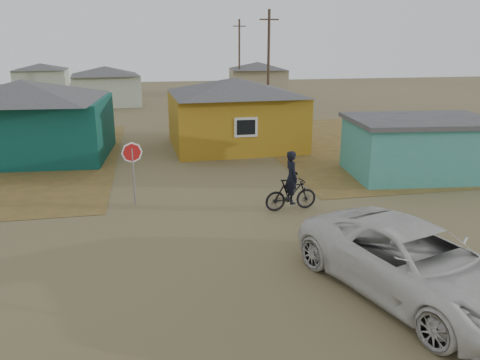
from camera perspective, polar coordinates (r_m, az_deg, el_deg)
ground at (r=13.53m, az=-0.03°, el=-9.02°), size 120.00×120.00×0.00m
grass_ne at (r=30.42m, az=21.64°, el=4.36°), size 20.00×18.00×0.00m
house_teal at (r=26.46m, az=-24.70°, el=6.86°), size 8.93×7.08×4.00m
house_yellow at (r=26.69m, az=-0.63°, el=8.33°), size 7.72×6.76×3.90m
shed_turquoise at (r=22.42m, az=21.07°, el=3.81°), size 6.71×4.93×2.60m
house_pale_west at (r=46.28m, az=-16.01°, el=11.04°), size 7.04×6.15×3.60m
house_beige_east at (r=53.57m, az=2.18°, el=12.34°), size 6.95×6.05×3.60m
house_pale_north at (r=59.26m, az=-23.02°, el=11.37°), size 6.28×5.81×3.40m
utility_pole_near at (r=35.15m, az=3.48°, el=13.80°), size 1.40×0.20×8.00m
utility_pole_far at (r=50.96m, az=-0.08°, el=14.70°), size 1.40×0.20×8.00m
stop_sign at (r=17.44m, az=-12.98°, el=2.55°), size 0.77×0.17×2.36m
cyclist at (r=16.75m, az=6.26°, el=-1.07°), size 1.96×0.72×2.17m
vehicle at (r=11.91m, az=20.50°, el=-9.38°), size 4.50×6.66×1.70m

